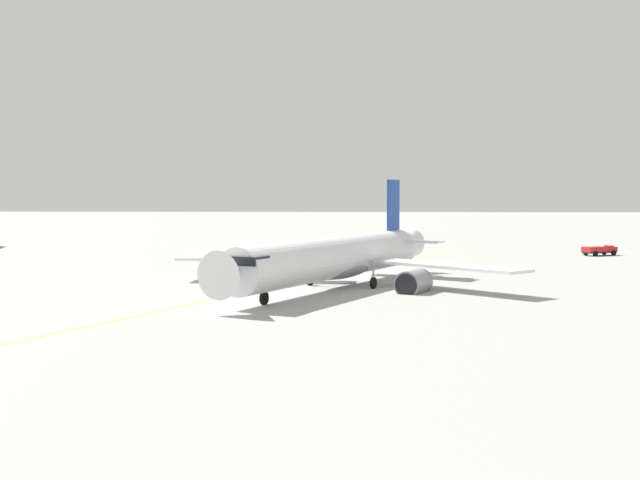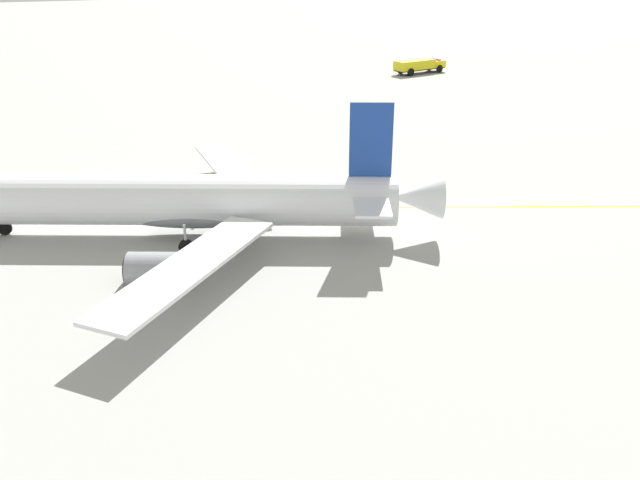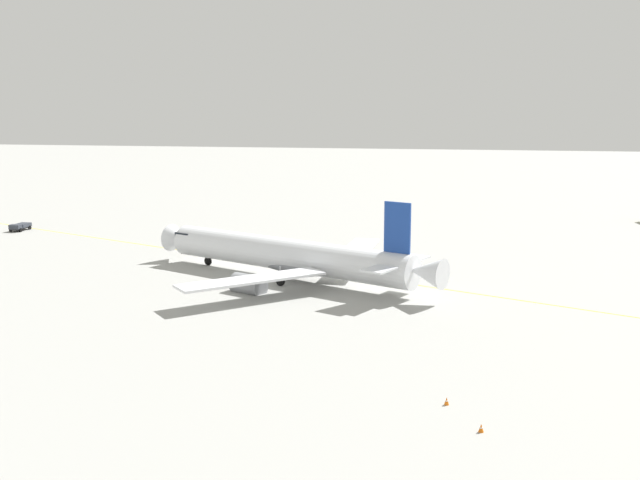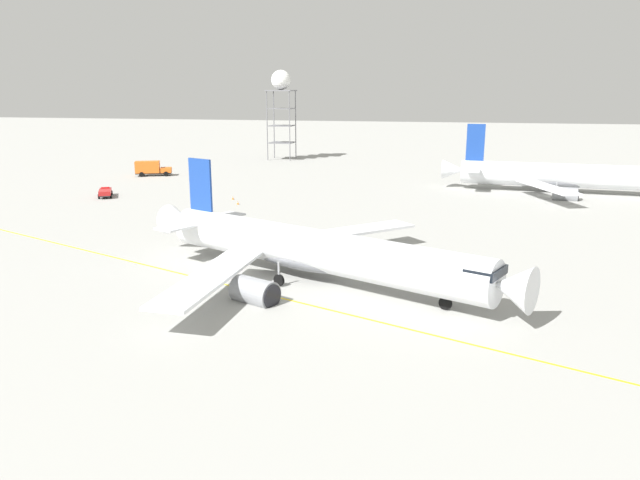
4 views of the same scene
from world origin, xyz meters
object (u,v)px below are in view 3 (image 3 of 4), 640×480
at_px(baggage_truck_truck, 20,226).
at_px(safety_cone_mid, 481,428).
at_px(airliner_main, 290,257).
at_px(safety_cone_near, 447,401).

relative_size(baggage_truck_truck, safety_cone_mid, 7.34).
height_order(airliner_main, safety_cone_mid, airliner_main).
distance_m(airliner_main, safety_cone_near, 40.67).
height_order(baggage_truck_truck, safety_cone_near, baggage_truck_truck).
bearing_deg(safety_cone_mid, baggage_truck_truck, 140.01).
xyz_separation_m(airliner_main, safety_cone_near, (20.44, -35.07, -2.49)).
xyz_separation_m(baggage_truck_truck, safety_cone_mid, (76.87, -64.48, -0.44)).
relative_size(airliner_main, baggage_truck_truck, 9.69).
distance_m(baggage_truck_truck, safety_cone_mid, 100.33).
height_order(airliner_main, safety_cone_near, airliner_main).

